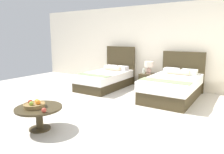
# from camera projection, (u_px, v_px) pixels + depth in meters

# --- Properties ---
(ground_plane) EXTENTS (10.14, 9.38, 0.02)m
(ground_plane) POSITION_uv_depth(u_px,v_px,m) (103.00, 108.00, 5.12)
(ground_plane) COLOR beige
(wall_back) EXTENTS (10.14, 0.12, 2.69)m
(wall_back) POSITION_uv_depth(u_px,v_px,m) (154.00, 46.00, 7.22)
(wall_back) COLOR beige
(wall_back) RESTS_ON ground
(bed_near_window) EXTENTS (1.17, 2.06, 1.31)m
(bed_near_window) POSITION_uv_depth(u_px,v_px,m) (106.00, 78.00, 7.06)
(bed_near_window) COLOR #392F1B
(bed_near_window) RESTS_ON ground
(bed_near_corner) EXTENTS (1.30, 2.11, 1.21)m
(bed_near_corner) POSITION_uv_depth(u_px,v_px,m) (173.00, 86.00, 5.82)
(bed_near_corner) COLOR #392F1B
(bed_near_corner) RESTS_ON ground
(nightstand) EXTENTS (0.49, 0.49, 0.47)m
(nightstand) POSITION_uv_depth(u_px,v_px,m) (148.00, 81.00, 7.03)
(nightstand) COLOR #392F1B
(nightstand) RESTS_ON ground
(table_lamp) EXTENTS (0.28, 0.28, 0.40)m
(table_lamp) POSITION_uv_depth(u_px,v_px,m) (149.00, 66.00, 6.96)
(table_lamp) COLOR tan
(table_lamp) RESTS_ON nightstand
(vase) EXTENTS (0.08, 0.08, 0.16)m
(vase) POSITION_uv_depth(u_px,v_px,m) (144.00, 71.00, 7.02)
(vase) COLOR silver
(vase) RESTS_ON nightstand
(coffee_table) EXTENTS (0.83, 0.83, 0.42)m
(coffee_table) POSITION_uv_depth(u_px,v_px,m) (39.00, 112.00, 3.85)
(coffee_table) COLOR #392F1B
(coffee_table) RESTS_ON ground
(fruit_bowl) EXTENTS (0.38, 0.38, 0.15)m
(fruit_bowl) POSITION_uv_depth(u_px,v_px,m) (34.00, 105.00, 3.81)
(fruit_bowl) COLOR olive
(fruit_bowl) RESTS_ON coffee_table
(loose_apple) EXTENTS (0.08, 0.08, 0.08)m
(loose_apple) POSITION_uv_depth(u_px,v_px,m) (44.00, 110.00, 3.55)
(loose_apple) COLOR #B33F30
(loose_apple) RESTS_ON coffee_table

